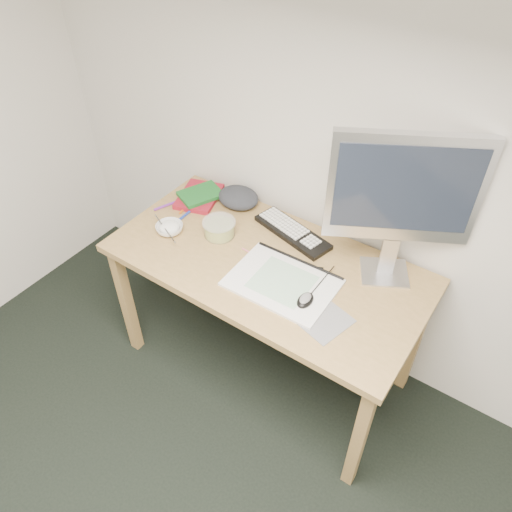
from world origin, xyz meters
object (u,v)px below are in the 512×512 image
Objects in this scene: desk at (266,275)px; sketchpad at (282,283)px; monitor at (403,193)px; keyboard at (293,232)px; rice_bowl at (170,229)px.

sketchpad is (0.13, -0.08, 0.09)m from desk.
sketchpad is 0.66× the size of monitor.
sketchpad reaches higher than desk.
monitor is (0.45, 0.23, 0.50)m from desk.
sketchpad is 1.11× the size of keyboard.
rice_bowl is (-0.61, -0.01, 0.01)m from sketchpad.
keyboard is (-0.13, 0.30, 0.01)m from sketchpad.
rice_bowl reaches higher than desk.
desk is at bearing 148.28° from sketchpad.
desk is at bearing 177.67° from monitor.
sketchpad is 0.33m from keyboard.
monitor reaches higher than sketchpad.
rice_bowl is at bearing -169.87° from desk.
sketchpad is at bearing -52.08° from keyboard.
monitor is (0.46, 0.00, 0.40)m from keyboard.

